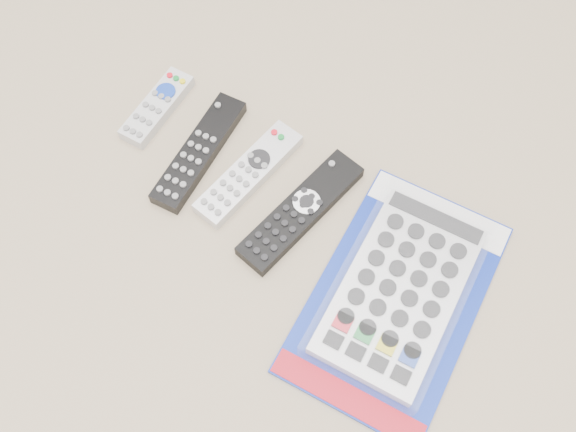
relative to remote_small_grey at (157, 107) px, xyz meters
The scene contains 5 objects.
remote_small_grey is the anchor object (origin of this frame).
remote_slim_black 0.10m from the remote_small_grey, 17.58° to the right, with size 0.06×0.20×0.02m.
remote_silver_dvd 0.18m from the remote_small_grey, ahead, with size 0.07×0.18×0.02m.
remote_large_black 0.27m from the remote_small_grey, ahead, with size 0.08×0.21×0.02m.
jumbo_remote_packaged 0.43m from the remote_small_grey, ahead, with size 0.21×0.33×0.04m.
Camera 1 is at (0.22, -0.32, 0.77)m, focal length 40.00 mm.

